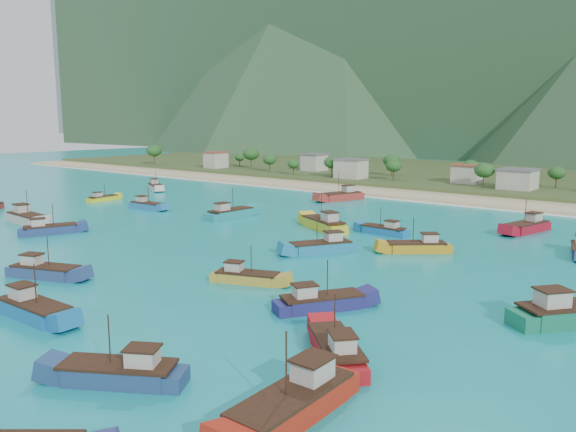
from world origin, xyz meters
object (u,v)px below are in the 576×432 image
Objects in this scene: boat_10 at (156,187)px; boat_18 at (45,272)px; boat_23 at (33,311)px; boat_2 at (230,214)px; boat_22 at (121,375)px; boat_6 at (571,315)px; boat_8 at (527,228)px; boat_11 at (26,219)px; boat_27 at (341,197)px; boat_0 at (246,278)px; boat_30 at (320,303)px; boat_7 at (49,230)px; boat_28 at (294,405)px; boat_9 at (337,352)px; boat_24 at (418,248)px; boat_1 at (322,248)px; boat_25 at (103,199)px; boat_17 at (147,206)px; boat_12 at (324,225)px; boat_4 at (384,231)px.

boat_18 is at bearing 71.79° from boat_10.
boat_18 is 16.22m from boat_23.
boat_2 is 55.89m from boat_10.
boat_22 is 20.07m from boat_23.
boat_2 is 0.97× the size of boat_6.
boat_8 is at bearing 149.30° from boat_6.
boat_27 reaches higher than boat_11.
boat_30 is (13.37, -2.39, 0.12)m from boat_0.
boat_7 is 14.09m from boat_11.
boat_28 reaches higher than boat_23.
boat_9 is at bearing -83.09° from boat_6.
boat_23 reaches higher than boat_24.
boat_2 is at bearing 8.82° from boat_1.
boat_27 is (-42.05, 41.17, 0.25)m from boat_24.
boat_23 is (-19.85, 2.94, 0.06)m from boat_22.
boat_11 is (-98.59, -7.53, -0.03)m from boat_6.
boat_2 reaches higher than boat_25.
boat_1 reaches higher than boat_22.
boat_11 is 1.24× the size of boat_17.
boat_17 is (-57.55, 9.89, -0.09)m from boat_1.
boat_17 is 79.85m from boat_30.
boat_1 is 0.92× the size of boat_8.
boat_9 is 0.74× the size of boat_27.
boat_27 is (-68.39, 60.31, 0.00)m from boat_6.
boat_12 is at bearing 103.93° from boat_10.
boat_28 is (33.51, 1.72, 0.11)m from boat_23.
boat_30 is at bearing -112.35° from boat_6.
boat_4 is (-2.03, 38.24, 0.02)m from boat_0.
boat_2 reaches higher than boat_30.
boat_24 is (69.02, -0.19, 0.02)m from boat_17.
boat_27 is at bearing -59.10° from boat_28.
boat_11 is (-60.78, -16.97, 0.16)m from boat_1.
boat_2 is 1.11× the size of boat_18.
boat_27 is (30.20, 67.84, 0.03)m from boat_11.
boat_23 is 0.91× the size of boat_28.
boat_11 is (-80.54, -54.30, 0.09)m from boat_8.
boat_2 is 1.08× the size of boat_23.
boat_10 reaches higher than boat_25.
boat_11 is (-61.08, -35.66, 0.32)m from boat_4.
boat_8 is 1.08× the size of boat_10.
boat_6 reaches higher than boat_12.
boat_9 reaches higher than boat_17.
boat_24 is at bearing -29.28° from boat_22.
boat_28 is at bearing 59.97° from boat_18.
boat_0 is at bearing -158.38° from boat_30.
boat_25 is at bearing -167.71° from boat_30.
boat_6 reaches higher than boat_1.
boat_25 is at bearing 48.82° from boat_24.
boat_10 is at bearing 14.96° from boat_8.
boat_1 is 63.11m from boat_11.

